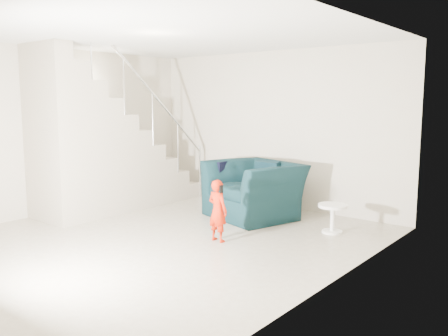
{
  "coord_description": "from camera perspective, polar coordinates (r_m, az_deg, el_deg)",
  "views": [
    {
      "loc": [
        4.56,
        -4.25,
        1.84
      ],
      "look_at": [
        0.15,
        1.2,
        0.85
      ],
      "focal_mm": 38.0,
      "sensor_mm": 36.0,
      "label": 1
    }
  ],
  "objects": [
    {
      "name": "side_table",
      "position": [
        6.85,
        12.93,
        -5.38
      ],
      "size": [
        0.41,
        0.41,
        0.41
      ],
      "color": "white",
      "rests_on": "floor"
    },
    {
      "name": "cushion",
      "position": [
        7.74,
        5.41,
        -0.58
      ],
      "size": [
        0.42,
        0.2,
        0.41
      ],
      "primitive_type": "cube",
      "rotation": [
        0.21,
        0.0,
        0.0
      ],
      "color": "black",
      "rests_on": "armchair"
    },
    {
      "name": "phone",
      "position": [
        6.08,
        -0.34,
        -2.57
      ],
      "size": [
        0.03,
        0.05,
        0.1
      ],
      "primitive_type": "cube",
      "rotation": [
        0.0,
        0.0,
        -0.11
      ],
      "color": "black",
      "rests_on": "toddler"
    },
    {
      "name": "ceiling",
      "position": [
        6.29,
        -8.28,
        15.81
      ],
      "size": [
        5.5,
        5.5,
        0.0
      ],
      "primitive_type": "plane",
      "rotation": [
        3.14,
        0.0,
        0.0
      ],
      "color": "silver",
      "rests_on": "back_wall"
    },
    {
      "name": "armchair",
      "position": [
        7.56,
        3.62,
        -2.64
      ],
      "size": [
        1.63,
        1.52,
        0.88
      ],
      "primitive_type": "imported",
      "rotation": [
        0.0,
        0.0,
        -0.28
      ],
      "color": "black",
      "rests_on": "floor"
    },
    {
      "name": "right_wall",
      "position": [
        4.75,
        13.07,
        1.89
      ],
      "size": [
        0.0,
        5.5,
        5.5
      ],
      "primitive_type": "plane",
      "rotation": [
        1.57,
        0.0,
        -1.57
      ],
      "color": "#BDAE9A",
      "rests_on": "floor"
    },
    {
      "name": "back_wall",
      "position": [
        8.37,
        5.9,
        4.65
      ],
      "size": [
        5.0,
        0.0,
        5.0
      ],
      "primitive_type": "plane",
      "rotation": [
        1.57,
        0.0,
        0.0
      ],
      "color": "#BDAE9A",
      "rests_on": "floor"
    },
    {
      "name": "throw",
      "position": [
        7.9,
        0.58,
        -1.33
      ],
      "size": [
        0.05,
        0.55,
        0.62
      ],
      "primitive_type": "cube",
      "color": "black",
      "rests_on": "armchair"
    },
    {
      "name": "toddler",
      "position": [
        6.26,
        -0.77,
        -5.14
      ],
      "size": [
        0.32,
        0.22,
        0.83
      ],
      "primitive_type": "imported",
      "rotation": [
        0.0,
        0.0,
        3.07
      ],
      "color": "#A60905",
      "rests_on": "floor"
    },
    {
      "name": "left_wall",
      "position": [
        8.25,
        -20.0,
        4.16
      ],
      "size": [
        0.0,
        5.5,
        5.5
      ],
      "primitive_type": "plane",
      "rotation": [
        1.57,
        0.0,
        1.57
      ],
      "color": "#BDAE9A",
      "rests_on": "floor"
    },
    {
      "name": "staircase",
      "position": [
        8.17,
        -14.74,
        1.51
      ],
      "size": [
        1.02,
        3.03,
        3.62
      ],
      "color": "#ADA089",
      "rests_on": "floor"
    },
    {
      "name": "floor",
      "position": [
        6.5,
        -7.79,
        -8.49
      ],
      "size": [
        5.5,
        5.5,
        0.0
      ],
      "primitive_type": "plane",
      "color": "gray",
      "rests_on": "ground"
    }
  ]
}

